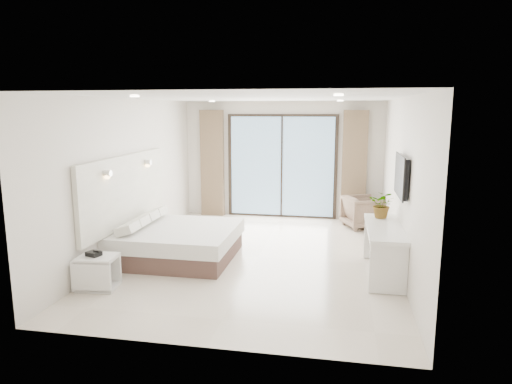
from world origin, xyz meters
TOP-DOWN VIEW (x-y plane):
  - ground at (0.00, 0.00)m, footprint 6.20×6.20m
  - room_shell at (-0.20, 0.71)m, footprint 4.62×6.22m
  - bed at (-1.35, -0.30)m, footprint 1.92×1.82m
  - nightstand at (-1.98, -1.80)m, footprint 0.56×0.48m
  - phone at (-2.03, -1.79)m, footprint 0.23×0.20m
  - console_desk at (2.04, -0.49)m, footprint 0.53×1.70m
  - plant at (2.04, 0.06)m, footprint 0.53×0.56m
  - armchair at (1.85, 2.40)m, footprint 0.92×0.94m

SIDE VIEW (x-z plane):
  - ground at x=0.00m, z-range 0.00..0.00m
  - nightstand at x=-1.98m, z-range 0.00..0.48m
  - bed at x=-1.35m, z-range -0.05..0.62m
  - armchair at x=1.85m, z-range 0.00..0.75m
  - phone at x=-2.03m, z-range 0.48..0.54m
  - console_desk at x=2.04m, z-range 0.18..0.95m
  - plant at x=2.04m, z-range 0.77..1.12m
  - room_shell at x=-0.20m, z-range 0.22..2.94m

